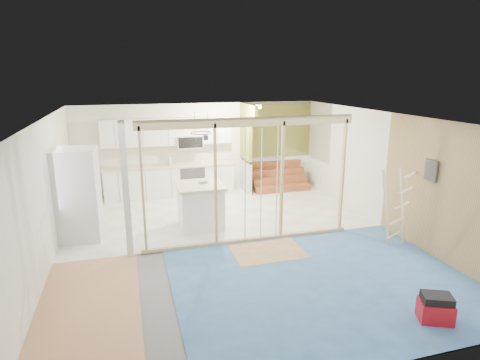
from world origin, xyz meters
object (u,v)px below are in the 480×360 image
object	(u,v)px
toolbox	(436,309)
fridge	(78,195)
ladder	(396,207)
island	(200,206)

from	to	relation	value
toolbox	fridge	bearing A→B (deg)	162.21
toolbox	ladder	bearing A→B (deg)	90.44
fridge	toolbox	size ratio (longest dim) A/B	3.61
fridge	toolbox	distance (m)	6.84
toolbox	ladder	size ratio (longest dim) A/B	0.33
island	toolbox	size ratio (longest dim) A/B	1.93
island	toolbox	bearing A→B (deg)	-60.80
fridge	island	xyz separation A→B (m)	(2.55, -0.05, -0.47)
island	ladder	xyz separation A→B (m)	(3.56, -2.11, 0.33)
toolbox	island	bearing A→B (deg)	143.32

